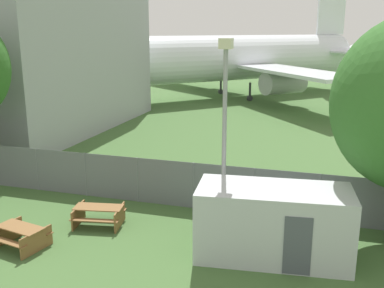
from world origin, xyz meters
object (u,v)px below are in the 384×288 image
object	(u,v)px
portable_cabin	(273,223)
picnic_bench_near_cabin	(21,234)
picnic_bench_open_grass	(99,213)
airplane	(226,59)

from	to	relation	value
portable_cabin	picnic_bench_near_cabin	distance (m)	8.68
picnic_bench_near_cabin	picnic_bench_open_grass	xyz separation A→B (m)	(1.72, 2.41, 0.01)
airplane	portable_cabin	xyz separation A→B (m)	(9.32, -34.00, -3.06)
airplane	portable_cabin	world-z (taller)	airplane
portable_cabin	picnic_bench_near_cabin	xyz separation A→B (m)	(-8.44, -1.88, -0.73)
portable_cabin	picnic_bench_open_grass	size ratio (longest dim) A/B	2.51
portable_cabin	picnic_bench_open_grass	distance (m)	6.78
picnic_bench_near_cabin	picnic_bench_open_grass	size ratio (longest dim) A/B	0.93
picnic_bench_open_grass	airplane	bearing A→B (deg)	94.44
picnic_bench_near_cabin	picnic_bench_open_grass	distance (m)	2.96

